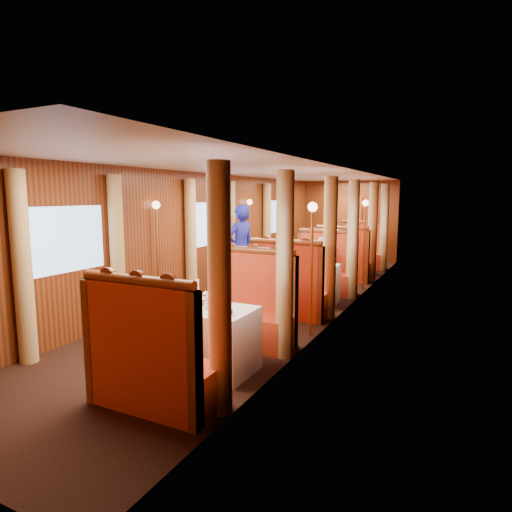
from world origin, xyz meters
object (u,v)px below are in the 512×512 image
Objects in this scene: table_far at (353,259)px; banquette_far_aft at (361,253)px; banquette_mid_aft at (324,273)px; banquette_mid_fwd at (288,292)px; rose_vase_far at (354,239)px; table_mid at (308,284)px; fruit_plate at (227,313)px; passenger at (321,260)px; table_near at (209,339)px; teapot_right at (204,305)px; rose_vase_mid at (308,255)px; banquette_far_fwd at (343,263)px; steward at (241,248)px; teapot_back at (206,300)px; banquette_near_fwd at (152,366)px; banquette_near_aft at (248,314)px; tea_tray at (202,307)px; teapot_left at (194,302)px.

banquette_far_aft reaches higher than table_far.
banquette_mid_aft and banquette_far_aft have the same top height.
banquette_mid_fwd is 4.55m from rose_vase_far.
table_mid is 3.69m from fruit_plate.
table_far is 1.02m from banquette_far_aft.
banquette_mid_fwd is 1.76× the size of passenger.
table_mid is 0.78× the size of banquette_mid_fwd.
table_near is at bearing -90.00° from table_far.
teapot_right is 0.40× the size of rose_vase_mid.
table_near is 5.99m from banquette_far_fwd.
rose_vase_mid is at bearing 99.49° from steward.
teapot_back is at bearing 150.14° from fruit_plate.
banquette_near_fwd reaches higher than teapot_right.
table_far is at bearing -144.36° from rose_vase_far.
banquette_near_aft is at bearing -90.05° from rose_vase_far.
fruit_plate is 4.52m from steward.
banquette_near_fwd reaches higher than table_mid.
banquette_far_aft reaches higher than teapot_back.
rose_vase_mid is 0.19× the size of steward.
banquette_near_aft is at bearing 86.35° from tea_tray.
fruit_plate is (0.49, -0.08, -0.06)m from teapot_left.
banquette_mid_fwd is at bearing 94.61° from teapot_right.
banquette_near_fwd and banquette_far_aft have the same top height.
banquette_near_fwd is at bearing -85.86° from teapot_right.
table_mid is 3.44m from teapot_back.
tea_tray is at bearing -91.51° from banquette_mid_fwd.
passenger is at bearing -90.00° from banquette_far_fwd.
banquette_far_aft is 3.72× the size of rose_vase_mid.
tea_tray is (-0.07, -0.02, 0.38)m from table_near.
rose_vase_mid is 1.00× the size of rose_vase_far.
banquette_near_fwd is at bearing -90.00° from banquette_far_fwd.
banquette_mid_aft is (0.00, 2.03, 0.00)m from banquette_mid_fwd.
banquette_near_fwd is 2.03m from banquette_near_aft.
table_far is at bearing -90.00° from banquette_far_aft.
passenger reaches higher than rose_vase_mid.
banquette_near_fwd is 5.21m from steward.
passenger is at bearing -90.12° from rose_vase_far.
banquette_mid_fwd is 3.72× the size of rose_vase_mid.
passenger is (0.04, 0.74, -0.19)m from rose_vase_mid.
banquette_far_fwd is 1.76× the size of passenger.
banquette_mid_aft is 7.30× the size of teapot_left.
teapot_left is at bearing -98.12° from banquette_near_aft.
banquette_mid_aft is 1.85m from steward.
banquette_near_fwd and banquette_mid_fwd have the same top height.
passenger reaches higher than table_far.
rose_vase_mid is at bearing -90.47° from banquette_far_aft.
fruit_plate is at bearing -4.43° from teapot_right.
banquette_near_fwd and banquette_near_aft have the same top height.
table_far is at bearing 92.69° from fruit_plate.
banquette_far_aft is 4.52m from rose_vase_mid.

